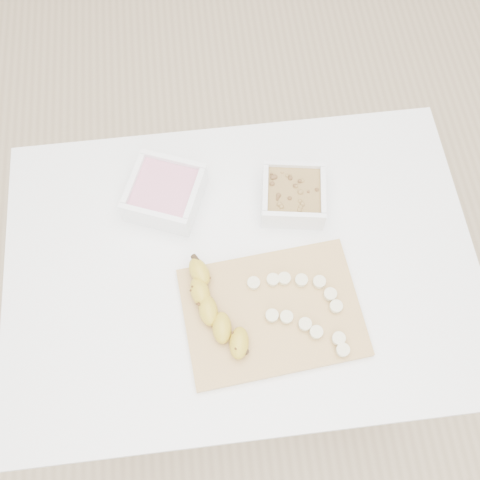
{
  "coord_description": "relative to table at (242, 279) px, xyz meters",
  "views": [
    {
      "loc": [
        -0.05,
        -0.4,
        1.81
      ],
      "look_at": [
        0.0,
        0.03,
        0.81
      ],
      "focal_mm": 40.0,
      "sensor_mm": 36.0,
      "label": 1
    }
  ],
  "objects": [
    {
      "name": "banana_slices",
      "position": [
        0.11,
        -0.11,
        0.12
      ],
      "size": [
        0.18,
        0.19,
        0.02
      ],
      "color": "beige",
      "rests_on": "cutting_board"
    },
    {
      "name": "bowl_granola",
      "position": [
        0.13,
        0.13,
        0.13
      ],
      "size": [
        0.15,
        0.15,
        0.06
      ],
      "color": "white",
      "rests_on": "table"
    },
    {
      "name": "cutting_board",
      "position": [
        0.05,
        -0.11,
        0.1
      ],
      "size": [
        0.37,
        0.28,
        0.01
      ],
      "primitive_type": "cube",
      "rotation": [
        0.0,
        0.0,
        0.09
      ],
      "color": "tan",
      "rests_on": "table"
    },
    {
      "name": "ground",
      "position": [
        0.0,
        0.0,
        -0.65
      ],
      "size": [
        3.5,
        3.5,
        0.0
      ],
      "primitive_type": "plane",
      "color": "#C6AD89",
      "rests_on": "ground"
    },
    {
      "name": "bowl_yogurt",
      "position": [
        -0.15,
        0.17,
        0.13
      ],
      "size": [
        0.19,
        0.19,
        0.07
      ],
      "color": "white",
      "rests_on": "table"
    },
    {
      "name": "banana",
      "position": [
        -0.06,
        -0.1,
        0.13
      ],
      "size": [
        0.1,
        0.23,
        0.04
      ],
      "primitive_type": null,
      "rotation": [
        0.0,
        0.0,
        0.19
      ],
      "color": "gold",
      "rests_on": "cutting_board"
    },
    {
      "name": "table",
      "position": [
        0.0,
        0.0,
        0.0
      ],
      "size": [
        1.0,
        0.7,
        0.75
      ],
      "color": "white",
      "rests_on": "ground"
    }
  ]
}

